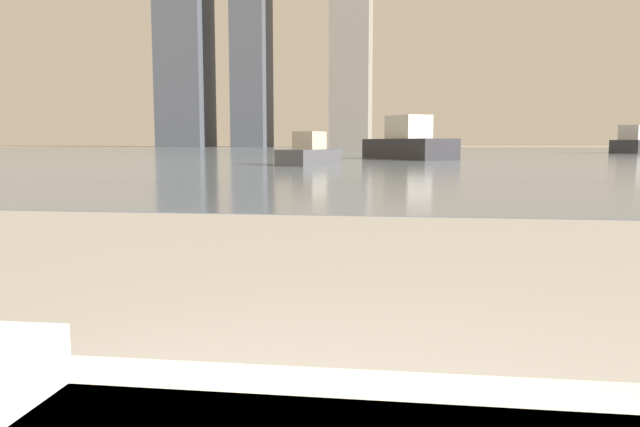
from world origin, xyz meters
The scene contains 5 objects.
harbor_water centered at (0.00, 62.00, 0.01)m, with size 180.00×110.00×0.01m.
harbor_boat_1 centered at (0.45, 31.04, 0.76)m, with size 4.73×5.80×2.12m.
harbor_boat_2 centered at (-3.11, 22.48, 0.43)m, with size 2.02×3.40×1.20m.
harbor_boat_3 centered at (17.50, 51.35, 0.76)m, with size 4.32×5.98×2.14m.
skyline_tower_0 centered at (-42.05, 118.00, 20.34)m, with size 8.81×10.58×40.68m.
Camera 1 is at (0.34, 0.12, 0.82)m, focal length 35.00 mm.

